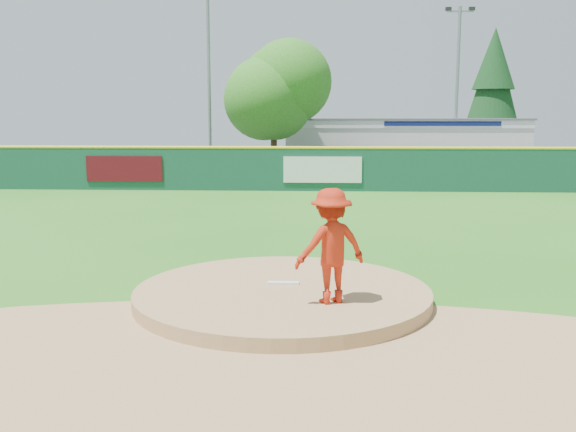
# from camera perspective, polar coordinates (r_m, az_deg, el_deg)

# --- Properties ---
(ground) EXTENTS (120.00, 120.00, 0.00)m
(ground) POSITION_cam_1_polar(r_m,az_deg,el_deg) (12.08, -0.50, -7.57)
(ground) COLOR #286B19
(ground) RESTS_ON ground
(pitchers_mound) EXTENTS (5.50, 5.50, 0.50)m
(pitchers_mound) POSITION_cam_1_polar(r_m,az_deg,el_deg) (12.08, -0.50, -7.57)
(pitchers_mound) COLOR #9E774C
(pitchers_mound) RESTS_ON ground
(pitching_rubber) EXTENTS (0.60, 0.15, 0.04)m
(pitching_rubber) POSITION_cam_1_polar(r_m,az_deg,el_deg) (12.29, -0.41, -5.97)
(pitching_rubber) COLOR white
(pitching_rubber) RESTS_ON pitchers_mound
(infield_dirt_arc) EXTENTS (15.40, 15.40, 0.01)m
(infield_dirt_arc) POSITION_cam_1_polar(r_m,az_deg,el_deg) (9.24, -1.65, -12.78)
(infield_dirt_arc) COLOR #9E774C
(infield_dirt_arc) RESTS_ON ground
(parking_lot) EXTENTS (44.00, 16.00, 0.02)m
(parking_lot) POSITION_cam_1_polar(r_m,az_deg,el_deg) (38.72, 1.92, 3.77)
(parking_lot) COLOR #38383A
(parking_lot) RESTS_ON ground
(pitcher) EXTENTS (1.46, 1.20, 1.97)m
(pitcher) POSITION_cam_1_polar(r_m,az_deg,el_deg) (10.93, 3.83, -2.66)
(pitcher) COLOR #B3230F
(pitcher) RESTS_ON pitchers_mound
(van) EXTENTS (5.82, 3.26, 1.54)m
(van) POSITION_cam_1_polar(r_m,az_deg,el_deg) (36.74, 1.59, 4.72)
(van) COLOR silver
(van) RESTS_ON parking_lot
(pool_building_grp) EXTENTS (15.20, 8.20, 3.31)m
(pool_building_grp) POSITION_cam_1_polar(r_m,az_deg,el_deg) (43.91, 9.96, 6.40)
(pool_building_grp) COLOR silver
(pool_building_grp) RESTS_ON ground
(fence_banners) EXTENTS (12.86, 0.04, 1.20)m
(fence_banners) POSITION_cam_1_polar(r_m,az_deg,el_deg) (29.93, -5.84, 4.15)
(fence_banners) COLOR #570C15
(fence_banners) RESTS_ON ground
(playground_slide) EXTENTS (1.13, 3.18, 1.76)m
(playground_slide) POSITION_cam_1_polar(r_m,az_deg,el_deg) (36.86, -15.90, 4.56)
(playground_slide) COLOR blue
(playground_slide) RESTS_ON ground
(outfield_fence) EXTENTS (40.00, 0.14, 2.07)m
(outfield_fence) POSITION_cam_1_polar(r_m,az_deg,el_deg) (29.66, 1.61, 4.33)
(outfield_fence) COLOR #144232
(outfield_fence) RESTS_ON ground
(deciduous_tree) EXTENTS (5.60, 5.60, 7.36)m
(deciduous_tree) POSITION_cam_1_polar(r_m,az_deg,el_deg) (36.68, -1.28, 10.60)
(deciduous_tree) COLOR #382314
(deciduous_tree) RESTS_ON ground
(conifer_tree) EXTENTS (4.40, 4.40, 9.50)m
(conifer_tree) POSITION_cam_1_polar(r_m,az_deg,el_deg) (49.17, 17.78, 10.89)
(conifer_tree) COLOR #382314
(conifer_tree) RESTS_ON ground
(light_pole_left) EXTENTS (1.75, 0.25, 11.00)m
(light_pole_left) POSITION_cam_1_polar(r_m,az_deg,el_deg) (39.23, -7.05, 12.61)
(light_pole_left) COLOR gray
(light_pole_left) RESTS_ON ground
(light_pole_right) EXTENTS (1.75, 0.25, 10.00)m
(light_pole_right) POSITION_cam_1_polar(r_m,az_deg,el_deg) (41.46, 14.81, 11.48)
(light_pole_right) COLOR gray
(light_pole_right) RESTS_ON ground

